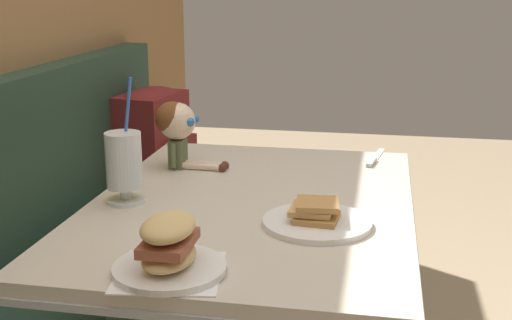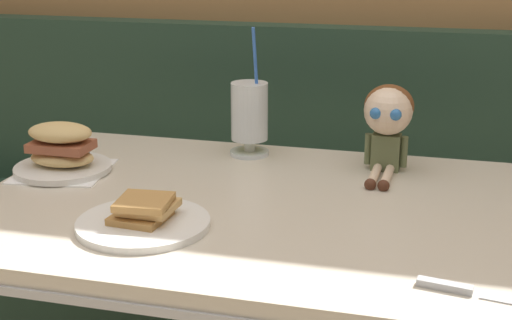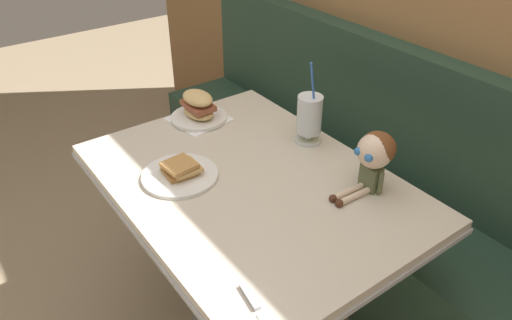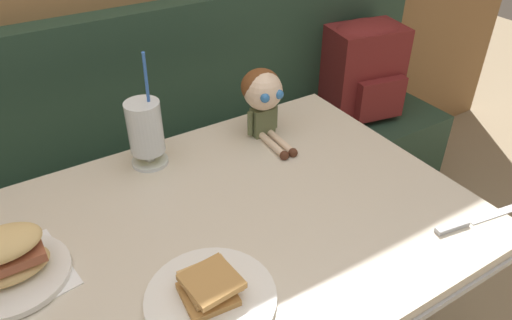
# 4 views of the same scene
# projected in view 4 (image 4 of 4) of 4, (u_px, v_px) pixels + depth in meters

# --- Properties ---
(booth_bench) EXTENTS (2.60, 0.48, 1.00)m
(booth_bench) POSITION_uv_depth(u_px,v_px,m) (151.00, 206.00, 1.77)
(booth_bench) COLOR #233D2D
(booth_bench) RESTS_ON ground
(diner_table) EXTENTS (1.11, 0.81, 0.74)m
(diner_table) POSITION_uv_depth(u_px,v_px,m) (233.00, 277.00, 1.20)
(diner_table) COLOR beige
(diner_table) RESTS_ON ground
(toast_plate) EXTENTS (0.25, 0.25, 0.06)m
(toast_plate) POSITION_uv_depth(u_px,v_px,m) (210.00, 293.00, 0.90)
(toast_plate) COLOR white
(toast_plate) RESTS_ON diner_table
(milkshake_glass) EXTENTS (0.10, 0.10, 0.32)m
(milkshake_glass) POSITION_uv_depth(u_px,v_px,m) (145.00, 130.00, 1.22)
(milkshake_glass) COLOR silver
(milkshake_glass) RESTS_ON diner_table
(sandwich_plate) EXTENTS (0.23, 0.23, 0.12)m
(sandwich_plate) POSITION_uv_depth(u_px,v_px,m) (8.00, 262.00, 0.92)
(sandwich_plate) COLOR white
(sandwich_plate) RESTS_ON diner_table
(butter_knife) EXTENTS (0.23, 0.06, 0.01)m
(butter_knife) POSITION_uv_depth(u_px,v_px,m) (464.00, 223.00, 1.07)
(butter_knife) COLOR silver
(butter_knife) RESTS_ON diner_table
(seated_doll) EXTENTS (0.12, 0.22, 0.20)m
(seated_doll) POSITION_uv_depth(u_px,v_px,m) (263.00, 94.00, 1.32)
(seated_doll) COLOR #5B6642
(seated_doll) RESTS_ON diner_table
(backpack) EXTENTS (0.33, 0.29, 0.41)m
(backpack) POSITION_uv_depth(u_px,v_px,m) (364.00, 68.00, 1.98)
(backpack) COLOR maroon
(backpack) RESTS_ON booth_bench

